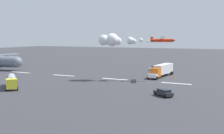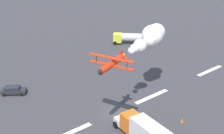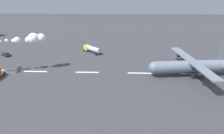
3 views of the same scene
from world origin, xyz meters
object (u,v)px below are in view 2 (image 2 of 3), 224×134
(traffic_cone_far, at_px, (182,120))
(stunt_biplane_red, at_px, (149,38))
(airport_staff_sedan, at_px, (13,90))
(fuel_tanker_truck, at_px, (132,38))

(traffic_cone_far, bearing_deg, stunt_biplane_red, 79.85)
(stunt_biplane_red, height_order, traffic_cone_far, stunt_biplane_red)
(stunt_biplane_red, relative_size, traffic_cone_far, 27.21)
(stunt_biplane_red, bearing_deg, traffic_cone_far, -100.15)
(airport_staff_sedan, xyz_separation_m, traffic_cone_far, (16.47, -26.02, -0.44))
(traffic_cone_far, bearing_deg, airport_staff_sedan, 122.32)
(stunt_biplane_red, relative_size, airport_staff_sedan, 4.39)
(stunt_biplane_red, height_order, fuel_tanker_truck, stunt_biplane_red)
(airport_staff_sedan, distance_m, traffic_cone_far, 30.80)
(fuel_tanker_truck, relative_size, traffic_cone_far, 11.73)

